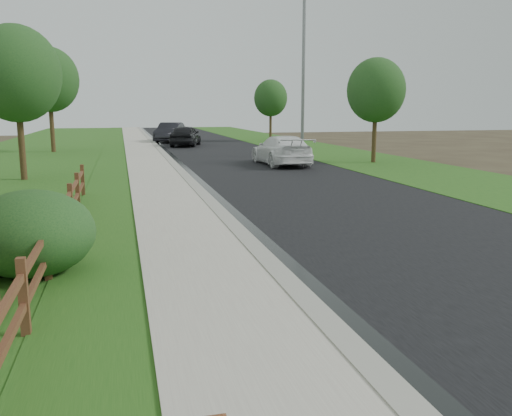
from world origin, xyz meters
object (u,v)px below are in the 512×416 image
object	(u,v)px
ranch_fence	(55,233)
streetlight	(301,64)
white_suv	(281,150)
dark_car_mid	(185,135)

from	to	relation	value
ranch_fence	streetlight	bearing A→B (deg)	60.29
white_suv	dark_car_mid	distance (m)	15.87
streetlight	white_suv	bearing A→B (deg)	-119.02
ranch_fence	dark_car_mid	xyz separation A→B (m)	(6.31, 32.19, 0.23)
ranch_fence	streetlight	xyz separation A→B (m)	(12.12, 21.23, 5.01)
white_suv	streetlight	xyz separation A→B (m)	(2.53, 4.57, 4.84)
dark_car_mid	white_suv	bearing A→B (deg)	118.09
dark_car_mid	ranch_fence	bearing A→B (deg)	95.11
ranch_fence	dark_car_mid	size ratio (longest dim) A/B	3.49
ranch_fence	white_suv	xyz separation A→B (m)	(9.58, 16.67, 0.17)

